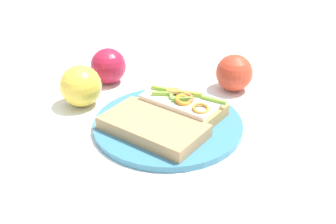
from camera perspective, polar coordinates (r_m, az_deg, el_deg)
name	(u,v)px	position (r m, az deg, el deg)	size (l,w,h in m)	color
ground_plane	(168,127)	(0.79, 0.00, -2.00)	(2.00, 2.00, 0.00)	white
plate	(168,124)	(0.79, 0.00, -1.63)	(0.27, 0.27, 0.01)	teal
sandwich	(182,104)	(0.81, 1.81, 1.01)	(0.16, 0.17, 0.04)	#AD864D
bread_slice_side	(153,127)	(0.75, -1.93, -1.93)	(0.18, 0.10, 0.02)	tan
apple_0	(108,66)	(0.95, -7.79, 5.97)	(0.08, 0.08, 0.08)	#AD1B37
apple_1	(234,73)	(0.92, 8.63, 5.07)	(0.08, 0.08, 0.08)	red
apple_2	(81,86)	(0.86, -11.30, 3.35)	(0.08, 0.08, 0.08)	gold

